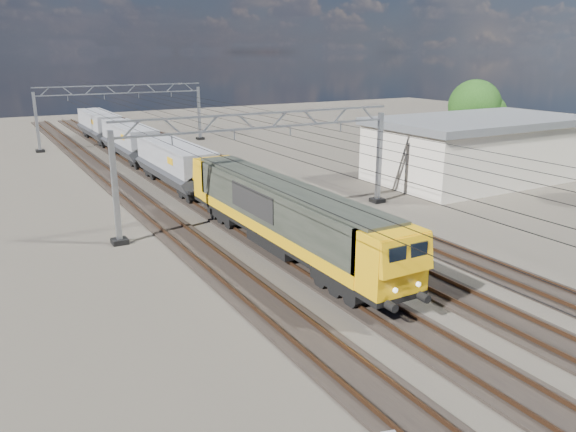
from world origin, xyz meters
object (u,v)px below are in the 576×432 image
hopper_wagon_lead (175,162)px  hopper_wagon_mid (130,139)px  catenary_gantry_mid (263,163)px  hopper_wagon_third (99,124)px  catenary_gantry_far (123,113)px  locomotive (282,212)px  tree_far (478,108)px  industrial_shed (478,148)px

hopper_wagon_lead → hopper_wagon_mid: 14.20m
catenary_gantry_mid → hopper_wagon_third: 40.17m
catenary_gantry_far → hopper_wagon_mid: size_ratio=1.53×
locomotive → hopper_wagon_mid: (-0.00, 31.90, -0.09)m
hopper_wagon_mid → tree_far: size_ratio=1.61×
locomotive → hopper_wagon_mid: 31.90m
tree_far → hopper_wagon_third: bearing=136.9°
hopper_wagon_lead → industrial_shed: (24.00, -9.68, 0.49)m
tree_far → catenary_gantry_mid: bearing=-162.1°
hopper_wagon_third → industrial_shed: size_ratio=0.70×
hopper_wagon_lead → hopper_wagon_third: (0.00, 28.40, 0.00)m
catenary_gantry_far → hopper_wagon_lead: (-2.00, -24.32, -1.67)m
catenary_gantry_far → hopper_wagon_lead: bearing=-94.7°
hopper_wagon_mid → hopper_wagon_third: 14.20m
catenary_gantry_far → industrial_shed: (22.00, -34.00, -1.18)m
catenary_gantry_far → hopper_wagon_lead: size_ratio=1.53×
hopper_wagon_lead → tree_far: tree_far is taller
catenary_gantry_mid → hopper_wagon_third: (-2.00, 40.08, -1.67)m
hopper_wagon_lead → hopper_wagon_third: same height
industrial_shed → hopper_wagon_third: bearing=122.2°
catenary_gantry_mid → industrial_shed: (22.00, 2.00, -1.18)m
catenary_gantry_far → hopper_wagon_third: size_ratio=1.53×
catenary_gantry_mid → tree_far: tree_far is taller
catenary_gantry_mid → catenary_gantry_far: bearing=90.0°
hopper_wagon_mid → industrial_shed: industrial_shed is taller
catenary_gantry_mid → industrial_shed: 22.12m
hopper_wagon_lead → hopper_wagon_third: size_ratio=1.00×
catenary_gantry_mid → hopper_wagon_mid: size_ratio=1.53×
catenary_gantry_mid → hopper_wagon_mid: bearing=94.4°
hopper_wagon_third → tree_far: bearing=-43.1°
hopper_wagon_third → industrial_shed: industrial_shed is taller
locomotive → industrial_shed: (24.00, 8.01, 0.40)m
industrial_shed → catenary_gantry_far: bearing=122.9°
catenary_gantry_mid → catenary_gantry_far: 36.00m
catenary_gantry_far → hopper_wagon_mid: (-2.00, -10.12, -1.67)m
catenary_gantry_far → hopper_wagon_third: bearing=116.1°
locomotive → hopper_wagon_third: size_ratio=1.62×
industrial_shed → tree_far: bearing=43.1°
catenary_gantry_mid → locomotive: catenary_gantry_mid is taller
catenary_gantry_mid → hopper_wagon_lead: (-2.00, 11.68, -1.67)m
hopper_wagon_third → tree_far: tree_far is taller
catenary_gantry_mid → hopper_wagon_third: size_ratio=1.53×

